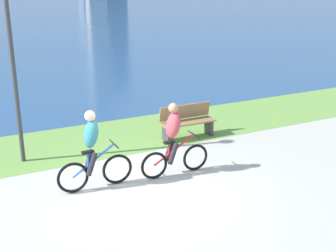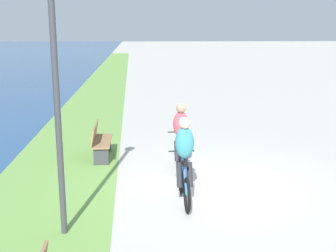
{
  "view_description": "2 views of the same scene",
  "coord_description": "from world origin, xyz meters",
  "px_view_note": "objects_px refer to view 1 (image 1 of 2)",
  "views": [
    {
      "loc": [
        -3.25,
        -7.85,
        4.41
      ],
      "look_at": [
        0.97,
        0.68,
        1.12
      ],
      "focal_mm": 49.57,
      "sensor_mm": 36.0,
      "label": 1
    },
    {
      "loc": [
        -8.34,
        1.66,
        3.24
      ],
      "look_at": [
        1.43,
        0.81,
        1.05
      ],
      "focal_mm": 44.83,
      "sensor_mm": 36.0,
      "label": 2
    }
  ],
  "objects_px": {
    "cyclist_lead": "(174,140)",
    "lamppost_tall": "(11,46)",
    "cyclist_trailing": "(93,151)",
    "bench_far_along_path": "(187,121)"
  },
  "relations": [
    {
      "from": "cyclist_lead",
      "to": "bench_far_along_path",
      "type": "xyz_separation_m",
      "value": [
        1.41,
        1.97,
        -0.38
      ]
    },
    {
      "from": "cyclist_trailing",
      "to": "lamppost_tall",
      "type": "relative_size",
      "value": 0.4
    },
    {
      "from": "cyclist_lead",
      "to": "lamppost_tall",
      "type": "xyz_separation_m",
      "value": [
        -2.87,
        2.27,
        1.92
      ]
    },
    {
      "from": "bench_far_along_path",
      "to": "lamppost_tall",
      "type": "height_order",
      "value": "lamppost_tall"
    },
    {
      "from": "cyclist_lead",
      "to": "bench_far_along_path",
      "type": "distance_m",
      "value": 2.45
    },
    {
      "from": "cyclist_trailing",
      "to": "bench_far_along_path",
      "type": "height_order",
      "value": "cyclist_trailing"
    },
    {
      "from": "bench_far_along_path",
      "to": "lamppost_tall",
      "type": "bearing_deg",
      "value": 176.03
    },
    {
      "from": "lamppost_tall",
      "to": "cyclist_lead",
      "type": "bearing_deg",
      "value": -38.3
    },
    {
      "from": "lamppost_tall",
      "to": "bench_far_along_path",
      "type": "bearing_deg",
      "value": -3.97
    },
    {
      "from": "cyclist_lead",
      "to": "lamppost_tall",
      "type": "bearing_deg",
      "value": 141.7
    }
  ]
}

